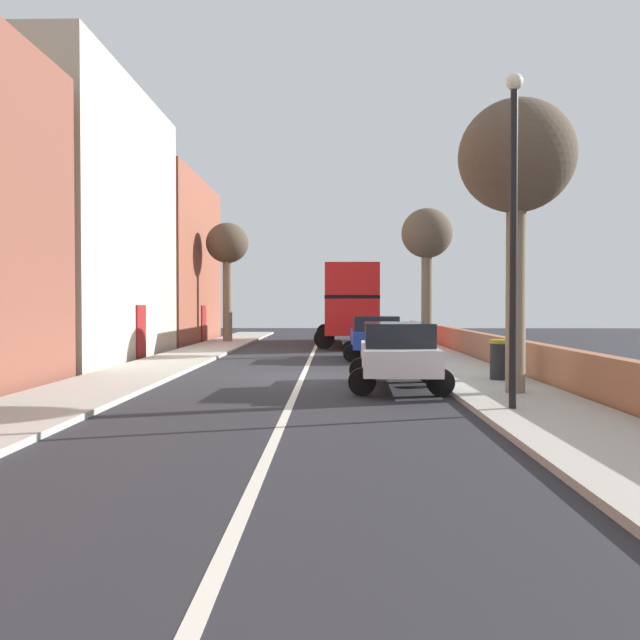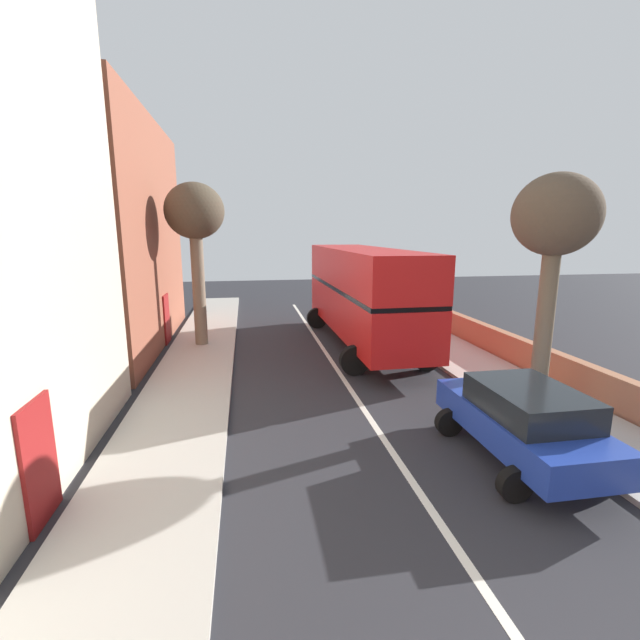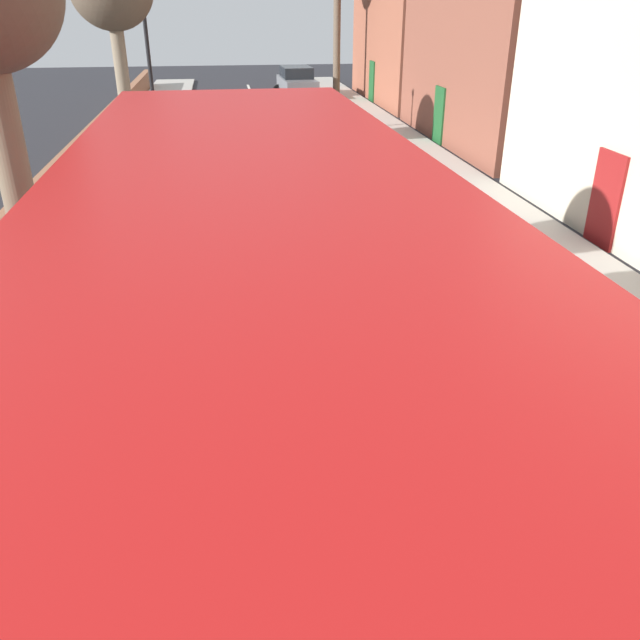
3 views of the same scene
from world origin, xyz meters
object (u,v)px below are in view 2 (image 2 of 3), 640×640
object	(u,v)px
double_decker_bus	(363,290)
street_tree_right_3	(555,224)
parked_car_blue_right_2	(523,419)
street_tree_left_2	(195,218)

from	to	relation	value
double_decker_bus	street_tree_right_3	xyz separation A→B (m)	(3.18, -7.00, 2.57)
parked_car_blue_right_2	street_tree_left_2	size ratio (longest dim) A/B	0.64
street_tree_left_2	parked_car_blue_right_2	bearing A→B (deg)	-55.15
double_decker_bus	street_tree_left_2	size ratio (longest dim) A/B	1.66
parked_car_blue_right_2	double_decker_bus	bearing A→B (deg)	94.69
double_decker_bus	street_tree_right_3	bearing A→B (deg)	-65.55
parked_car_blue_right_2	street_tree_right_3	xyz separation A→B (m)	(2.38, 2.74, 3.97)
parked_car_blue_right_2	street_tree_left_2	xyz separation A→B (m)	(-7.46, 10.72, 4.31)
double_decker_bus	street_tree_left_2	xyz separation A→B (m)	(-6.66, 0.98, 2.90)
double_decker_bus	street_tree_right_3	distance (m)	8.11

